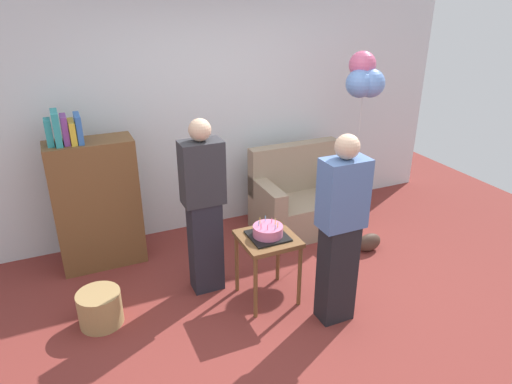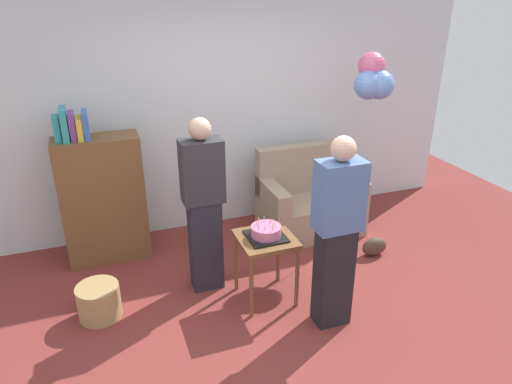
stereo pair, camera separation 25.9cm
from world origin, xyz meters
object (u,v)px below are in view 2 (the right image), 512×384
(couch, at_px, (309,202))
(side_table, at_px, (266,247))
(person_holding_cake, at_px, (337,234))
(wicker_basket, at_px, (99,301))
(bookshelf, at_px, (102,197))
(balloon_bunch, at_px, (372,80))
(person_blowing_candles, at_px, (204,206))
(handbag, at_px, (374,247))
(birthday_cake, at_px, (266,232))

(couch, relative_size, side_table, 1.75)
(person_holding_cake, bearing_deg, wicker_basket, -1.15)
(bookshelf, distance_m, balloon_bunch, 2.95)
(person_blowing_candles, bearing_deg, couch, 6.15)
(couch, distance_m, person_blowing_candles, 1.63)
(person_blowing_candles, relative_size, handbag, 5.82)
(wicker_basket, bearing_deg, handbag, 0.91)
(wicker_basket, height_order, handbag, wicker_basket)
(wicker_basket, bearing_deg, person_holding_cake, -21.62)
(person_blowing_candles, bearing_deg, balloon_bunch, -8.05)
(wicker_basket, bearing_deg, balloon_bunch, 10.72)
(person_holding_cake, bearing_deg, balloon_bunch, -108.95)
(bookshelf, distance_m, person_holding_cake, 2.40)
(side_table, relative_size, birthday_cake, 1.96)
(bookshelf, distance_m, wicker_basket, 1.12)
(balloon_bunch, bearing_deg, wicker_basket, -169.28)
(handbag, bearing_deg, wicker_basket, -179.09)
(couch, height_order, bookshelf, bookshelf)
(side_table, relative_size, person_holding_cake, 0.39)
(bookshelf, relative_size, person_holding_cake, 0.98)
(couch, bearing_deg, handbag, -62.91)
(bookshelf, relative_size, handbag, 5.73)
(couch, distance_m, birthday_cake, 1.47)
(person_holding_cake, bearing_deg, bookshelf, -24.97)
(handbag, bearing_deg, balloon_bunch, 77.98)
(side_table, xyz_separation_m, person_blowing_candles, (-0.45, 0.37, 0.30))
(person_blowing_candles, xyz_separation_m, person_holding_cake, (0.85, -0.85, 0.00))
(wicker_basket, bearing_deg, couch, 19.17)
(couch, height_order, side_table, couch)
(person_blowing_candles, xyz_separation_m, wicker_basket, (-0.98, -0.13, -0.68))
(handbag, distance_m, balloon_bunch, 1.72)
(balloon_bunch, bearing_deg, person_blowing_candles, -167.61)
(person_blowing_candles, height_order, wicker_basket, person_blowing_candles)
(bookshelf, height_order, person_blowing_candles, person_blowing_candles)
(couch, distance_m, handbag, 0.91)
(couch, distance_m, balloon_bunch, 1.51)
(birthday_cake, height_order, balloon_bunch, balloon_bunch)
(person_blowing_candles, bearing_deg, side_table, -60.43)
(handbag, bearing_deg, bookshelf, 160.34)
(couch, height_order, wicker_basket, couch)
(bookshelf, bearing_deg, person_blowing_candles, -45.79)
(birthday_cake, bearing_deg, person_holding_cake, -49.87)
(person_blowing_candles, height_order, balloon_bunch, balloon_bunch)
(birthday_cake, distance_m, wicker_basket, 1.54)
(bookshelf, bearing_deg, birthday_cake, -43.88)
(birthday_cake, bearing_deg, wicker_basket, 170.21)
(birthday_cake, relative_size, balloon_bunch, 0.16)
(wicker_basket, relative_size, handbag, 1.29)
(person_blowing_candles, distance_m, person_holding_cake, 1.21)
(person_holding_cake, bearing_deg, side_table, -29.40)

